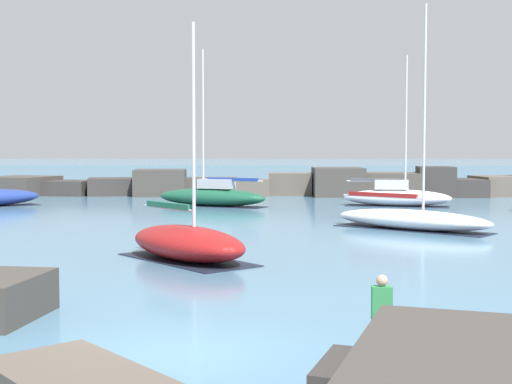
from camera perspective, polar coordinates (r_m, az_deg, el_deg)
The scene contains 9 objects.
ground_plane at distance 13.89m, azimuth -5.79°, elevation -12.66°, with size 600.00×600.00×0.00m, color teal.
open_sea_beyond at distance 120.41m, azimuth 1.39°, elevation 1.55°, with size 400.00×116.00×0.01m.
breakwater_jetty at distance 60.10m, azimuth 0.91°, elevation 0.60°, with size 56.10×6.82×2.47m.
foreground_rocks at distance 11.83m, azimuth -9.72°, elevation -12.84°, with size 15.78×10.32×1.31m.
sailboat_moored_1 at distance 35.15m, azimuth 12.31°, elevation -2.10°, with size 7.66×6.56×10.68m.
sailboat_moored_2 at distance 48.80m, azimuth -3.56°, elevation -0.30°, with size 8.26×4.90×10.70m.
sailboat_moored_4 at distance 24.97m, azimuth -5.55°, elevation -4.04°, with size 5.68×5.93×8.15m.
sailboat_moored_7 at distance 49.60m, azimuth 11.17°, elevation -0.34°, with size 7.56×3.66×10.22m.
person_on_rocks at distance 13.16m, azimuth 10.02°, elevation -9.60°, with size 0.36×0.22×1.61m.
Camera 1 is at (1.90, -13.21, 3.83)m, focal length 50.00 mm.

